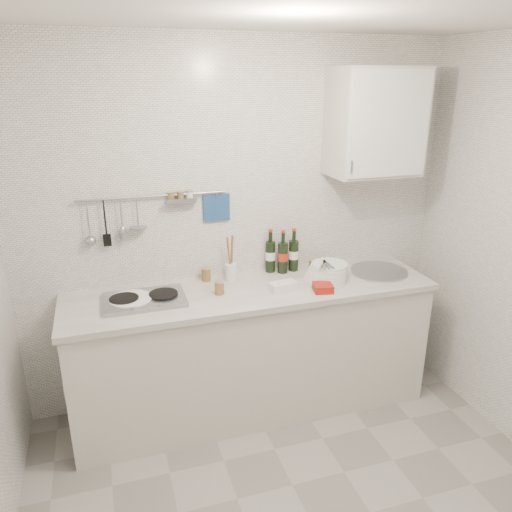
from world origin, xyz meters
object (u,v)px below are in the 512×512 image
Objects in this scene: plate_stack_hob at (130,301)px; wine_bottles at (282,251)px; wall_cabinet at (376,122)px; utensil_crock at (231,270)px; plate_stack_sink at (327,273)px.

wine_bottles is (1.08, 0.23, 0.14)m from plate_stack_hob.
wall_cabinet is 1.07m from wine_bottles.
plate_stack_hob is 0.86× the size of utensil_crock.
plate_stack_hob is at bearing -175.76° from wall_cabinet.
wine_bottles reaches higher than plate_stack_sink.
wall_cabinet reaches higher than plate_stack_sink.
wall_cabinet is 2.26× the size of wine_bottles.
utensil_crock is (0.69, 0.18, 0.06)m from plate_stack_hob.
wall_cabinet is 1.97m from plate_stack_hob.
plate_stack_sink is 0.66m from utensil_crock.
plate_stack_sink reaches higher than plate_stack_hob.
plate_stack_sink is at bearing -0.70° from plate_stack_hob.
utensil_crock reaches higher than plate_stack_hob.
plate_stack_hob is (-1.69, -0.13, -1.01)m from wall_cabinet.
utensil_crock is at bearing 162.35° from plate_stack_sink.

